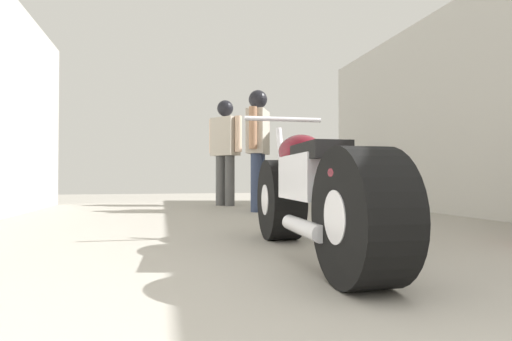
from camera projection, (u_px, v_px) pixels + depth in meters
name	position (u px, v px, depth m)	size (l,w,h in m)	color
ground_plane	(257.00, 227.00, 3.89)	(17.20, 17.20, 0.00)	#9E998E
garage_partition_right	(491.00, 99.00, 4.55)	(0.08, 7.88, 2.74)	#B7B5AD
motorcycle_maroon_cruiser	(311.00, 194.00, 2.38)	(0.60, 2.01, 0.94)	black
mechanic_in_blue	(258.00, 139.00, 5.69)	(0.43, 0.65, 1.73)	#2D3851
mechanic_with_helmet	(225.00, 142.00, 6.87)	(0.54, 0.62, 1.81)	#4C4C4C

